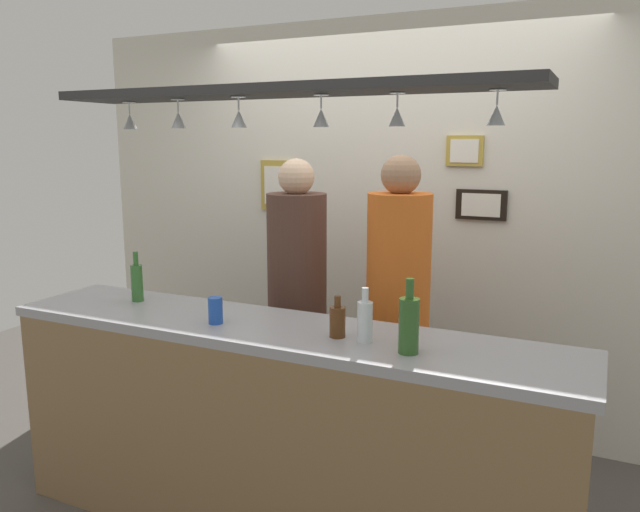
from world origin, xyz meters
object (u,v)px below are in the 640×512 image
Objects in this scene: bottle_soda_clear at (365,320)px; picture_frame_upper_small at (465,151)px; bottle_beer_green_import at (137,282)px; bottle_champagne_green at (409,324)px; drink_can at (215,310)px; picture_frame_lower_pair at (481,205)px; person_middle_brown_shirt at (297,280)px; person_right_orange_shirt at (398,287)px; bottle_beer_brown_stubby at (337,321)px; picture_frame_caricature at (278,185)px.

picture_frame_upper_small reaches higher than bottle_soda_clear.
bottle_champagne_green is at bearing -6.43° from bottle_beer_green_import.
drink_can is 1.77m from picture_frame_lower_pair.
bottle_beer_green_import is at bearing 173.57° from bottle_champagne_green.
person_middle_brown_shirt is 6.71× the size of bottle_beer_green_import.
picture_frame_lower_pair is (0.89, 1.49, 0.38)m from drink_can.
bottle_champagne_green is 1.52m from bottle_beer_green_import.
person_right_orange_shirt is at bearing 110.78° from bottle_champagne_green.
bottle_champagne_green is at bearing -88.99° from picture_frame_lower_pair.
person_middle_brown_shirt reaches higher than bottle_beer_brown_stubby.
bottle_beer_green_import is at bearing -136.01° from picture_frame_upper_small.
bottle_champagne_green is 1.36× the size of picture_frame_upper_small.
bottle_beer_green_import is at bearing -94.27° from picture_frame_caricature.
bottle_beer_brown_stubby is (0.59, -0.77, 0.04)m from person_middle_brown_shirt.
person_right_orange_shirt is at bearing 53.98° from drink_can.
person_right_orange_shirt is 5.90× the size of bottle_champagne_green.
person_middle_brown_shirt is at bearing 132.71° from bottle_soda_clear.
drink_can is 0.36× the size of picture_frame_caricature.
picture_frame_caricature reaches higher than bottle_champagne_green.
picture_frame_lower_pair is at bearing 0.00° from picture_frame_upper_small.
person_middle_brown_shirt reaches higher than bottle_soda_clear.
bottle_champagne_green is (0.20, -0.05, 0.03)m from bottle_soda_clear.
person_right_orange_shirt reaches higher than person_middle_brown_shirt.
bottle_soda_clear is 0.88× the size of bottle_beer_green_import.
person_right_orange_shirt is at bearing 88.75° from bottle_beer_brown_stubby.
picture_frame_upper_small is (0.78, 0.66, 0.73)m from person_middle_brown_shirt.
person_right_orange_shirt is (0.61, -0.00, 0.02)m from person_middle_brown_shirt.
picture_frame_lower_pair is at bearing 36.53° from person_middle_brown_shirt.
drink_can is at bearing -117.56° from picture_frame_upper_small.
bottle_soda_clear is at bearing -92.64° from picture_frame_upper_small.
picture_frame_lower_pair is at bearing 41.75° from bottle_beer_green_import.
bottle_soda_clear is 1.59m from picture_frame_upper_small.
bottle_soda_clear is 1.31m from bottle_beer_green_import.
bottle_champagne_green is at bearing -46.64° from picture_frame_caricature.
picture_frame_upper_small is (0.19, 1.43, 0.69)m from bottle_beer_brown_stubby.
picture_frame_upper_small is at bearing 43.99° from bottle_beer_green_import.
person_middle_brown_shirt is 7.93× the size of picture_frame_upper_small.
picture_frame_caricature reaches higher than bottle_beer_brown_stubby.
person_middle_brown_shirt reaches higher than bottle_beer_green_import.
bottle_beer_brown_stubby is 0.60× the size of bottle_champagne_green.
picture_frame_upper_small is at bearing 40.25° from person_middle_brown_shirt.
picture_frame_caricature is at bearing 180.00° from picture_frame_upper_small.
bottle_beer_brown_stubby is 0.53× the size of picture_frame_caricature.
person_middle_brown_shirt is at bearing 48.33° from bottle_beer_green_import.
bottle_soda_clear is 1.93m from picture_frame_caricature.
picture_frame_caricature is (-1.10, 0.66, 0.47)m from person_right_orange_shirt.
bottle_soda_clear is (0.11, -0.78, 0.04)m from person_right_orange_shirt.
bottle_beer_brown_stubby is 1.85m from picture_frame_caricature.
bottle_soda_clear is 0.77× the size of bottle_champagne_green.
person_right_orange_shirt is 9.84× the size of bottle_beer_brown_stubby.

